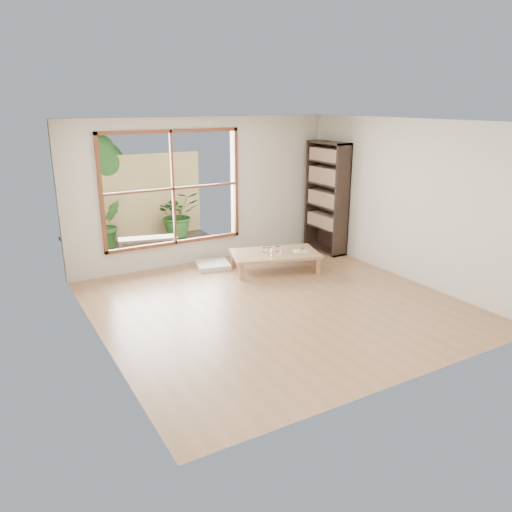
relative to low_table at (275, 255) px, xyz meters
The scene contains 15 objects.
ground 1.55m from the low_table, 121.61° to the right, with size 5.00×5.00×0.00m, color #A77653.
low_table is the anchor object (origin of this frame).
floor_cushion 1.15m from the low_table, 140.86° to the left, with size 0.56×0.56×0.08m, color white.
bookshelf 1.78m from the low_table, 19.55° to the left, with size 0.34×0.96×2.13m, color #32231C.
glass_tall 0.24m from the low_table, 148.26° to the right, with size 0.08×0.08×0.15m, color silver.
glass_mid 0.10m from the low_table, 12.41° to the left, with size 0.07×0.07×0.10m, color silver.
glass_short 0.13m from the low_table, 12.36° to the left, with size 0.07×0.07×0.09m, color silver.
glass_small 0.20m from the low_table, 147.91° to the left, with size 0.06×0.06×0.08m, color silver.
food_tray 0.47m from the low_table, 23.09° to the right, with size 0.29×0.25×0.08m.
deck 2.68m from the low_table, 121.64° to the left, with size 2.80×2.00×0.05m, color #393029.
garden_bench 2.52m from the low_table, 130.99° to the left, with size 1.14×0.57×0.35m.
bamboo_fence 3.60m from the low_table, 113.14° to the left, with size 2.80×0.06×1.80m, color tan.
shrub_right 3.00m from the low_table, 102.21° to the left, with size 0.89×0.77×0.99m, color #2B5B21.
shrub_left 3.55m from the low_table, 127.28° to the left, with size 0.52×0.42×0.95m, color #2B5B21.
garden_tree 4.34m from the low_table, 120.17° to the left, with size 1.04×0.85×2.22m.
Camera 1 is at (-3.63, -5.75, 2.87)m, focal length 35.00 mm.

